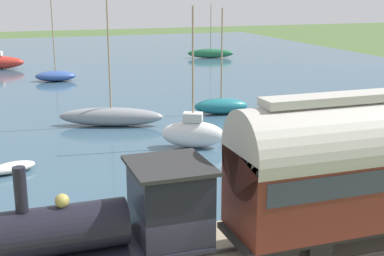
% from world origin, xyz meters
% --- Properties ---
extents(harbor_water, '(80.00, 80.00, 0.01)m').
position_xyz_m(harbor_water, '(44.17, 0.00, 0.00)').
color(harbor_water, '#38566B').
rests_on(harbor_water, ground).
extents(steam_locomotive, '(2.27, 5.87, 3.49)m').
position_xyz_m(steam_locomotive, '(0.89, 1.35, 2.37)').
color(steam_locomotive, black).
rests_on(steam_locomotive, rail_embankment).
extents(passenger_coach, '(2.52, 8.72, 4.68)m').
position_xyz_m(passenger_coach, '(0.89, -6.08, 3.11)').
color(passenger_coach, black).
rests_on(passenger_coach, rail_embankment).
extents(sailboat_green, '(2.70, 5.56, 6.43)m').
position_xyz_m(sailboat_green, '(48.67, -19.63, 0.59)').
color(sailboat_green, '#236B42').
rests_on(sailboat_green, harbor_water).
extents(sailboat_white, '(2.49, 3.51, 7.33)m').
position_xyz_m(sailboat_white, '(13.79, -5.10, 0.81)').
color(sailboat_white, white).
rests_on(sailboat_white, harbor_water).
extents(sailboat_gray, '(3.41, 6.40, 9.27)m').
position_xyz_m(sailboat_gray, '(19.78, -1.92, 0.62)').
color(sailboat_gray, gray).
rests_on(sailboat_gray, harbor_water).
extents(sailboat_teal, '(2.00, 3.80, 6.96)m').
position_xyz_m(sailboat_teal, '(20.57, -9.49, 0.57)').
color(sailboat_teal, '#1E707A').
rests_on(sailboat_teal, harbor_water).
extents(sailboat_blue, '(2.31, 3.86, 8.89)m').
position_xyz_m(sailboat_blue, '(37.67, -0.29, 0.53)').
color(sailboat_blue, '#335199').
rests_on(sailboat_blue, harbor_water).
extents(rowboat_near_shore, '(2.34, 2.70, 0.43)m').
position_xyz_m(rowboat_near_shore, '(7.71, -5.87, 0.22)').
color(rowboat_near_shore, '#B7B2A3').
rests_on(rowboat_near_shore, harbor_water).
extents(rowboat_mid_harbor, '(1.68, 2.35, 0.47)m').
position_xyz_m(rowboat_mid_harbor, '(12.74, 4.00, 0.24)').
color(rowboat_mid_harbor, beige).
rests_on(rowboat_mid_harbor, harbor_water).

